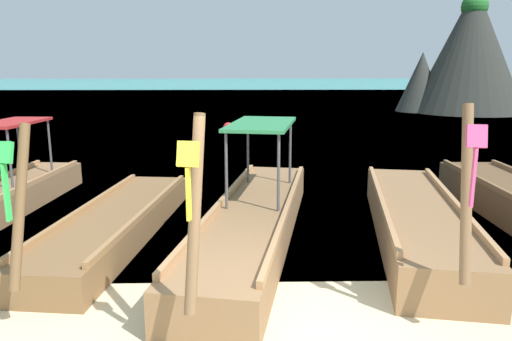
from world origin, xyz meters
The scene contains 7 objects.
sea_water centered at (0.00, 61.70, 0.00)m, with size 120.00×120.00×0.00m, color teal.
longtail_boat_blue_ribbon centered at (-5.19, 5.00, 0.34)m, with size 1.46×6.30×2.80m.
longtail_boat_green_ribbon centered at (-2.47, 3.56, 0.26)m, with size 1.81×5.92×2.35m.
longtail_boat_yellow_ribbon centered at (-0.04, 3.41, 0.36)m, with size 2.49×7.24×2.54m.
longtail_boat_pink_ribbon centered at (2.80, 3.41, 0.33)m, with size 2.34×6.24×2.58m.
karst_rock centered at (14.24, 27.59, 3.88)m, with size 8.01×7.14×8.08m.
mooring_buoy_near centered at (-0.97, 17.49, 0.25)m, with size 0.48×0.48×0.48m.
Camera 1 is at (-0.18, -4.68, 2.98)m, focal length 34.14 mm.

